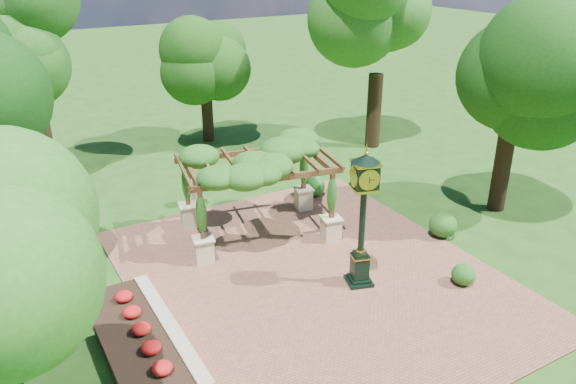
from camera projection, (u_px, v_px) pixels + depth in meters
ground at (332, 294)px, 15.91m from camera, size 120.00×120.00×0.00m
brick_plaza at (313, 277)px, 16.69m from camera, size 10.00×12.00×0.04m
border_wall at (170, 329)px, 14.11m from camera, size 0.35×5.00×0.40m
flower_bed at (134, 341)px, 13.71m from camera, size 1.50×5.00×0.36m
pedestal_clock at (363, 209)px, 15.39m from camera, size 1.00×1.00×4.05m
pergola at (257, 163)px, 18.21m from camera, size 5.44×3.96×3.12m
sundial at (196, 194)px, 21.07m from camera, size 0.76×0.76×1.11m
shrub_front at (464, 274)px, 16.18m from camera, size 0.88×0.88×0.62m
shrub_mid at (443, 225)px, 18.82m from camera, size 0.99×0.99×0.84m
shrub_back at (314, 186)px, 21.91m from camera, size 0.99×0.99×0.78m
tree_west_far at (24, 34)px, 21.16m from camera, size 3.55×3.55×8.78m
tree_north at (204, 61)px, 26.77m from camera, size 3.25×3.25×5.84m
tree_east_far at (380, 13)px, 25.09m from camera, size 4.15×4.15×9.13m
tree_east_near at (518, 70)px, 18.96m from camera, size 4.00×4.00×7.57m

